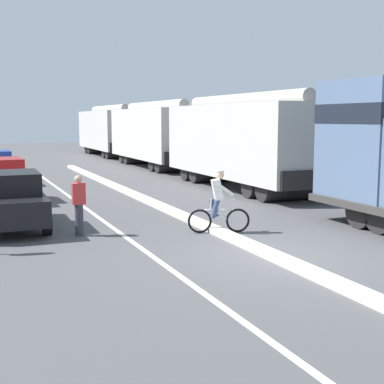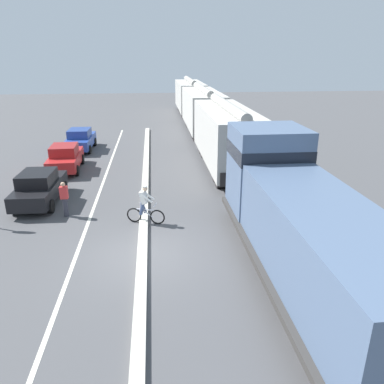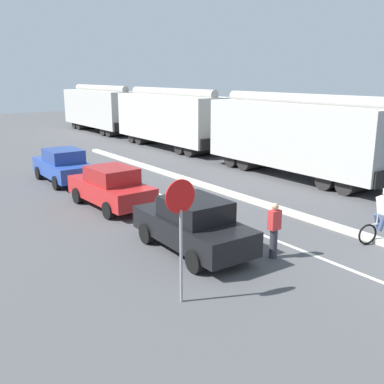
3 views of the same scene
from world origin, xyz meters
name	(u,v)px [view 3 (image 3 of 3)]	position (x,y,z in m)	size (l,w,h in m)	color
median_curb	(298,215)	(0.00, 6.00, 0.08)	(0.36, 36.00, 0.16)	beige
lane_stripe	(249,230)	(-2.40, 6.00, 0.00)	(0.14, 36.00, 0.01)	silver
hopper_car_lead	(297,136)	(5.11, 10.68, 2.08)	(2.90, 10.60, 4.18)	#BAB8B0
hopper_car_middle	(171,119)	(5.11, 22.28, 2.08)	(2.90, 10.60, 4.18)	beige
hopper_car_trailing	(101,109)	(5.11, 33.88, 2.08)	(2.90, 10.60, 4.18)	#B6B3AB
parked_car_black	(193,225)	(-5.04, 5.60, 0.82)	(1.90, 4.24, 1.62)	black
parked_car_red	(111,187)	(-4.97, 11.16, 0.82)	(1.98, 4.27, 1.62)	red
parked_car_blue	(63,166)	(-4.94, 16.41, 0.82)	(1.87, 4.22, 1.62)	#28479E
cyclist	(383,218)	(0.08, 2.74, 0.82)	(1.65, 0.65, 1.71)	black
stop_sign	(180,218)	(-7.05, 3.28, 2.02)	(0.76, 0.08, 2.88)	gray
pedestrian_by_cars	(274,229)	(-3.48, 3.86, 0.85)	(0.34, 0.22, 1.62)	#33333D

